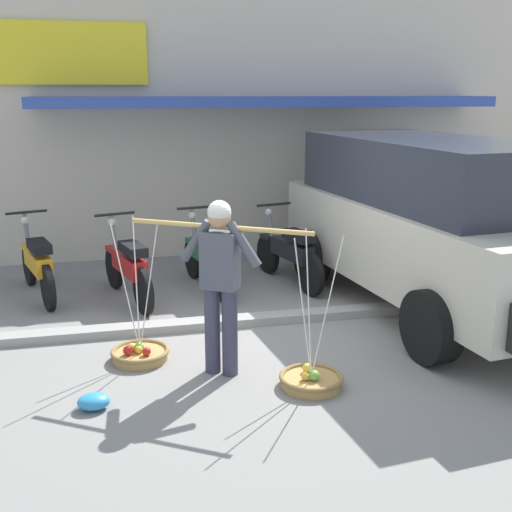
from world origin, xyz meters
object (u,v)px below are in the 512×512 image
object	(u,v)px
fruit_vendor	(220,276)
parked_truck	(431,219)
motorcycle_second_in_row	(128,267)
fruit_basket_right_side	(311,379)
plastic_litter_bag	(94,402)
motorcycle_third_in_row	(208,258)
motorcycle_end_of_row	(289,253)
fruit_basket_left_side	(140,353)
motorcycle_nearest_shop	(37,264)

from	to	relation	value
fruit_vendor	parked_truck	size ratio (longest dim) A/B	0.34
fruit_vendor	motorcycle_second_in_row	bearing A→B (deg)	108.02
motorcycle_second_in_row	fruit_basket_right_side	bearing A→B (deg)	-62.09
fruit_basket_right_side	plastic_litter_bag	size ratio (longest dim) A/B	5.18
fruit_vendor	motorcycle_third_in_row	xyz separation A→B (m)	(0.28, 2.67, -0.53)
motorcycle_second_in_row	motorcycle_end_of_row	world-z (taller)	same
fruit_basket_left_side	motorcycle_nearest_shop	size ratio (longest dim) A/B	0.82
motorcycle_second_in_row	fruit_vendor	bearing A→B (deg)	-71.98
fruit_vendor	motorcycle_second_in_row	size ratio (longest dim) A/B	0.96
fruit_basket_left_side	motorcycle_second_in_row	size ratio (longest dim) A/B	0.82
fruit_basket_right_side	motorcycle_second_in_row	distance (m)	3.33
motorcycle_second_in_row	motorcycle_nearest_shop	bearing A→B (deg)	160.47
fruit_basket_left_side	parked_truck	distance (m)	3.88
motorcycle_third_in_row	plastic_litter_bag	bearing A→B (deg)	-115.23
fruit_basket_left_side	fruit_vendor	bearing A→B (deg)	-32.35
motorcycle_second_in_row	parked_truck	size ratio (longest dim) A/B	0.36
fruit_basket_left_side	motorcycle_third_in_row	xyz separation A→B (m)	(1.04, 2.19, 0.37)
motorcycle_end_of_row	motorcycle_second_in_row	bearing A→B (deg)	-173.81
fruit_basket_right_side	motorcycle_nearest_shop	distance (m)	4.31
fruit_vendor	motorcycle_second_in_row	world-z (taller)	fruit_vendor
motorcycle_third_in_row	parked_truck	xyz separation A→B (m)	(2.58, -1.30, 0.68)
motorcycle_third_in_row	fruit_basket_right_side	bearing A→B (deg)	-81.52
fruit_basket_right_side	motorcycle_nearest_shop	world-z (taller)	fruit_basket_right_side
fruit_basket_left_side	motorcycle_second_in_row	xyz separation A→B (m)	(-0.04, 1.96, 0.37)
fruit_basket_left_side	fruit_basket_right_side	size ratio (longest dim) A/B	1.00
motorcycle_end_of_row	parked_truck	world-z (taller)	parked_truck
motorcycle_third_in_row	parked_truck	world-z (taller)	parked_truck
motorcycle_third_in_row	parked_truck	bearing A→B (deg)	-26.75
motorcycle_end_of_row	plastic_litter_bag	size ratio (longest dim) A/B	6.39
parked_truck	plastic_litter_bag	size ratio (longest dim) A/B	17.75
plastic_litter_bag	fruit_vendor	bearing A→B (deg)	21.46
plastic_litter_bag	fruit_basket_right_side	bearing A→B (deg)	-0.34
motorcycle_nearest_shop	plastic_litter_bag	bearing A→B (deg)	-77.25
motorcycle_third_in_row	motorcycle_end_of_row	distance (m)	1.16
fruit_basket_right_side	motorcycle_end_of_row	world-z (taller)	fruit_basket_right_side
fruit_basket_left_side	motorcycle_second_in_row	distance (m)	1.99
motorcycle_second_in_row	motorcycle_end_of_row	bearing A→B (deg)	6.19
fruit_basket_right_side	plastic_litter_bag	distance (m)	1.95
fruit_basket_left_side	motorcycle_end_of_row	size ratio (longest dim) A/B	0.81
fruit_vendor	fruit_basket_right_side	size ratio (longest dim) A/B	1.17
motorcycle_second_in_row	fruit_basket_left_side	bearing A→B (deg)	-88.95
fruit_basket_right_side	motorcycle_third_in_row	xyz separation A→B (m)	(-0.47, 3.15, 0.38)
motorcycle_second_in_row	motorcycle_end_of_row	size ratio (longest dim) A/B	0.99
motorcycle_end_of_row	motorcycle_nearest_shop	bearing A→B (deg)	177.18
fruit_basket_left_side	fruit_basket_right_side	bearing A→B (deg)	-32.48
motorcycle_second_in_row	plastic_litter_bag	distance (m)	2.96
fruit_vendor	plastic_litter_bag	distance (m)	1.58
parked_truck	plastic_litter_bag	distance (m)	4.58
motorcycle_second_in_row	plastic_litter_bag	size ratio (longest dim) A/B	6.33
motorcycle_second_in_row	plastic_litter_bag	xyz separation A→B (m)	(-0.40, -2.91, -0.38)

